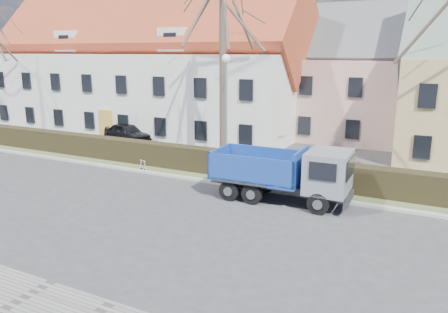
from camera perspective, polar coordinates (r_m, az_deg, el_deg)
The scene contains 11 objects.
ground at distance 17.82m, azimuth -6.96°, elevation -7.58°, with size 120.00×120.00×0.00m, color #38383A.
curb_far at distance 21.55m, azimuth -0.16°, elevation -3.54°, with size 80.00×0.30×0.12m, color #A6A197.
grass_strip at distance 22.93m, azimuth 1.66°, elevation -2.51°, with size 80.00×3.00×0.10m, color #516036.
hedge at distance 22.60m, azimuth 1.45°, elevation -1.18°, with size 60.00×0.90×1.30m, color black.
building_white at distance 37.25m, azimuth -10.23°, elevation 10.81°, with size 26.80×10.80×9.50m, color silver, non-canonical shape.
building_pink at distance 34.25m, azimuth 18.02°, elevation 8.89°, with size 10.80×8.80×8.00m, color #C99C8E, non-canonical shape.
tree_1 at distance 24.98m, azimuth -0.19°, elevation 13.40°, with size 9.20×9.20×12.65m, color #473B31, non-canonical shape.
dump_truck at distance 19.18m, azimuth 6.75°, elevation -2.08°, with size 6.27×2.33×2.51m, color navy, non-canonical shape.
streetlight at distance 23.43m, azimuth 0.26°, elevation 5.65°, with size 0.50×0.50×6.34m, color gray, non-canonical shape.
cart_frame at distance 24.38m, azimuth -10.84°, elevation -1.04°, with size 0.77×0.44×0.71m, color silver, non-canonical shape.
parked_car_a at distance 32.11m, azimuth -12.53°, elevation 3.02°, with size 1.66×4.13×1.41m, color black.
Camera 1 is at (9.37, -13.75, 6.39)m, focal length 35.00 mm.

